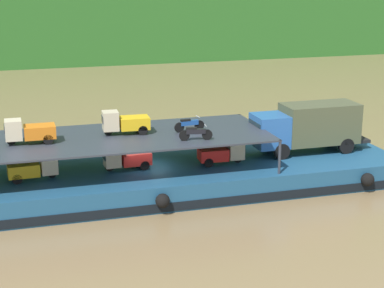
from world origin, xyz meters
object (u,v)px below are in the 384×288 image
(covered_lorry, at_px, (308,126))
(mini_truck_lower_aft, at_px, (34,168))
(cargo_barge, at_px, (147,179))
(motorcycle_upper_centre, at_px, (189,124))
(mini_truck_lower_fore, at_px, (222,153))
(mini_truck_upper_mid, at_px, (29,131))
(motorcycle_upper_port, at_px, (195,133))
(mini_truck_lower_mid, at_px, (126,158))
(mini_truck_upper_fore, at_px, (125,122))

(covered_lorry, xyz_separation_m, mini_truck_lower_aft, (-17.02, -0.66, -1.00))
(cargo_barge, bearing_deg, motorcycle_upper_centre, 0.52)
(covered_lorry, distance_m, motorcycle_upper_centre, 7.95)
(mini_truck_lower_aft, bearing_deg, mini_truck_lower_fore, -0.87)
(mini_truck_lower_aft, bearing_deg, motorcycle_upper_centre, 2.63)
(cargo_barge, bearing_deg, mini_truck_upper_mid, -179.86)
(mini_truck_upper_mid, relative_size, motorcycle_upper_centre, 1.44)
(covered_lorry, height_order, mini_truck_upper_mid, mini_truck_upper_mid)
(mini_truck_upper_mid, bearing_deg, motorcycle_upper_port, -12.50)
(mini_truck_lower_fore, bearing_deg, covered_lorry, 7.85)
(mini_truck_lower_fore, bearing_deg, motorcycle_upper_port, -145.45)
(motorcycle_upper_port, bearing_deg, motorcycle_upper_centre, 84.06)
(motorcycle_upper_port, height_order, motorcycle_upper_centre, same)
(motorcycle_upper_port, bearing_deg, cargo_barge, 140.41)
(covered_lorry, distance_m, mini_truck_lower_aft, 17.07)
(mini_truck_lower_aft, relative_size, mini_truck_lower_fore, 1.00)
(mini_truck_lower_mid, xyz_separation_m, motorcycle_upper_port, (3.63, -1.97, 1.74))
(cargo_barge, bearing_deg, mini_truck_lower_mid, -178.32)
(cargo_barge, distance_m, mini_truck_lower_mid, 1.88)
(motorcycle_upper_centre, bearing_deg, cargo_barge, -179.48)
(mini_truck_lower_aft, height_order, mini_truck_upper_mid, mini_truck_upper_mid)
(motorcycle_upper_port, relative_size, motorcycle_upper_centre, 1.00)
(mini_truck_lower_aft, xyz_separation_m, motorcycle_upper_port, (8.90, -1.61, 1.74))
(mini_truck_lower_mid, bearing_deg, motorcycle_upper_port, -28.53)
(mini_truck_upper_mid, distance_m, mini_truck_upper_fore, 5.48)
(mini_truck_upper_mid, bearing_deg, mini_truck_upper_fore, 5.78)
(mini_truck_upper_fore, bearing_deg, mini_truck_lower_aft, -170.16)
(mini_truck_upper_mid, relative_size, mini_truck_upper_fore, 0.99)
(covered_lorry, bearing_deg, mini_truck_lower_aft, -177.77)
(mini_truck_lower_mid, distance_m, motorcycle_upper_port, 4.48)
(covered_lorry, bearing_deg, motorcycle_upper_port, -164.34)
(cargo_barge, height_order, covered_lorry, covered_lorry)
(cargo_barge, xyz_separation_m, covered_lorry, (10.55, 0.27, 2.45))
(covered_lorry, distance_m, motorcycle_upper_port, 8.47)
(mini_truck_lower_mid, relative_size, mini_truck_upper_fore, 1.00)
(mini_truck_lower_fore, relative_size, motorcycle_upper_centre, 1.47)
(mini_truck_upper_fore, xyz_separation_m, motorcycle_upper_port, (3.54, -2.54, -0.26))
(mini_truck_lower_aft, height_order, motorcycle_upper_centre, motorcycle_upper_centre)
(covered_lorry, distance_m, mini_truck_lower_mid, 11.80)
(cargo_barge, height_order, mini_truck_lower_aft, mini_truck_lower_aft)
(mini_truck_upper_mid, bearing_deg, cargo_barge, 0.14)
(mini_truck_lower_fore, distance_m, motorcycle_upper_centre, 2.64)
(mini_truck_lower_fore, relative_size, motorcycle_upper_port, 1.47)
(cargo_barge, relative_size, mini_truck_upper_mid, 11.33)
(covered_lorry, height_order, mini_truck_lower_fore, covered_lorry)
(motorcycle_upper_centre, bearing_deg, mini_truck_lower_mid, -179.12)
(mini_truck_upper_mid, xyz_separation_m, mini_truck_upper_fore, (5.45, 0.55, 0.00))
(mini_truck_upper_fore, bearing_deg, motorcycle_upper_port, -35.69)
(cargo_barge, distance_m, covered_lorry, 10.83)
(cargo_barge, distance_m, motorcycle_upper_port, 4.48)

